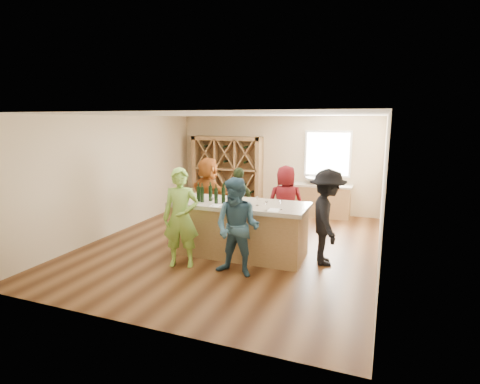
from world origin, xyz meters
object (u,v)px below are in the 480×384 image
(person_far_right, at_px, (285,203))
(person_far_left, at_px, (209,194))
(person_near_left, at_px, (181,218))
(person_far_mid, at_px, (239,201))
(tasting_counter_base, at_px, (239,231))
(person_server, at_px, (327,217))
(wine_bottle_d, at_px, (216,196))
(wine_bottle_b, at_px, (202,195))
(wine_bottle_a, at_px, (198,194))
(wine_rack, at_px, (227,172))
(wine_bottle_c, at_px, (210,193))
(person_near_right, at_px, (237,228))
(sink, at_px, (314,180))
(wine_bottle_e, at_px, (223,195))

(person_far_right, relative_size, person_far_left, 0.95)
(person_near_left, relative_size, person_far_left, 1.03)
(person_near_left, bearing_deg, person_far_mid, 65.79)
(tasting_counter_base, xyz_separation_m, person_server, (1.70, 0.13, 0.41))
(person_far_right, bearing_deg, wine_bottle_d, 32.23)
(person_server, xyz_separation_m, person_far_right, (-1.07, 1.11, -0.05))
(person_far_left, bearing_deg, tasting_counter_base, 163.40)
(wine_bottle_b, relative_size, person_near_left, 0.16)
(tasting_counter_base, bearing_deg, person_near_left, -130.39)
(wine_bottle_a, xyz_separation_m, person_server, (2.51, 0.32, -0.33))
(wine_rack, distance_m, person_far_left, 2.43)
(wine_rack, relative_size, wine_bottle_b, 7.24)
(person_far_right, bearing_deg, wine_rack, -68.74)
(wine_bottle_a, distance_m, person_far_mid, 1.55)
(person_near_left, distance_m, person_far_left, 2.40)
(wine_bottle_c, height_order, person_near_right, person_near_right)
(wine_bottle_a, distance_m, person_server, 2.55)
(wine_rack, xyz_separation_m, person_server, (3.55, -3.64, -0.19))
(wine_rack, distance_m, tasting_counter_base, 4.24)
(tasting_counter_base, distance_m, wine_bottle_d, 0.87)
(wine_bottle_a, relative_size, person_far_right, 0.18)
(wine_bottle_d, xyz_separation_m, person_near_left, (-0.40, -0.68, -0.31))
(wine_bottle_b, height_order, person_far_mid, person_far_mid)
(wine_rack, distance_m, person_near_left, 4.82)
(wine_bottle_a, height_order, person_far_mid, person_far_mid)
(sink, distance_m, wine_bottle_b, 4.22)
(tasting_counter_base, height_order, person_far_mid, person_far_mid)
(person_near_left, relative_size, person_near_right, 1.07)
(wine_rack, relative_size, person_near_right, 1.27)
(tasting_counter_base, bearing_deg, wine_bottle_d, -147.28)
(wine_bottle_a, distance_m, wine_bottle_e, 0.54)
(wine_rack, height_order, person_near_right, wine_rack)
(sink, bearing_deg, wine_bottle_a, -113.08)
(wine_bottle_d, relative_size, person_near_right, 0.18)
(wine_bottle_b, distance_m, person_near_right, 1.33)
(wine_bottle_a, distance_m, person_far_left, 1.71)
(wine_bottle_d, relative_size, person_server, 0.17)
(wine_bottle_a, relative_size, wine_bottle_b, 1.00)
(person_far_left, bearing_deg, wine_bottle_e, 154.00)
(person_near_right, distance_m, person_far_left, 2.90)
(wine_rack, height_order, wine_bottle_b, wine_rack)
(wine_bottle_e, xyz_separation_m, person_far_right, (0.90, 1.40, -0.38))
(wine_bottle_c, distance_m, person_server, 2.34)
(person_server, bearing_deg, wine_bottle_a, 81.94)
(wine_bottle_d, height_order, person_near_right, person_near_right)
(wine_bottle_b, bearing_deg, wine_bottle_c, 57.82)
(wine_bottle_c, bearing_deg, wine_bottle_e, -17.73)
(wine_rack, relative_size, person_far_right, 1.29)
(wine_bottle_b, xyz_separation_m, wine_bottle_d, (0.32, -0.03, 0.00))
(wine_rack, relative_size, wine_bottle_a, 7.22)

